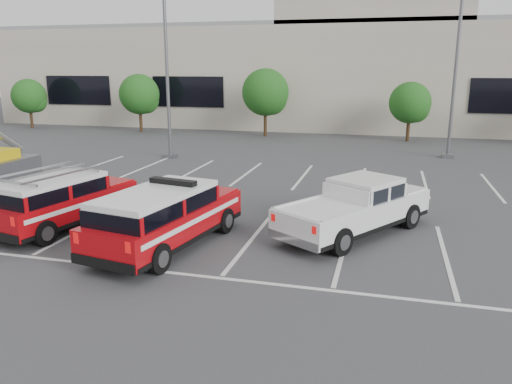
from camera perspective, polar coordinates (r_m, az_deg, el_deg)
ground at (r=14.77m, az=-0.52°, el=-5.49°), size 120.00×120.00×0.00m
stall_markings at (r=18.94m, az=3.09°, el=-1.04°), size 23.00×15.00×0.01m
convention_building at (r=45.41m, az=10.73°, el=13.61°), size 60.00×16.99×13.20m
tree_far_left at (r=45.62m, az=-24.38°, el=9.83°), size 2.77×2.77×3.99m
tree_left at (r=40.10m, az=-13.04°, el=10.67°), size 3.07×3.07×4.42m
tree_mid_left at (r=36.53m, az=1.24°, el=11.14°), size 3.37×3.37×4.85m
tree_mid_right at (r=35.56m, az=17.32°, el=9.56°), size 2.77×2.77×3.99m
light_pole_left at (r=27.97m, az=-10.18°, el=14.40°), size 0.90×0.60×10.24m
light_pole_mid at (r=29.59m, az=21.92°, el=13.60°), size 0.90×0.60×10.24m
fire_chief_suv at (r=14.19m, az=-10.31°, el=-3.28°), size 2.84×5.59×1.88m
white_pickup at (r=15.45m, az=11.32°, el=-2.29°), size 4.52×5.58×1.67m
ladder_suv at (r=16.84m, az=-21.38°, el=-1.32°), size 2.86×5.09×1.89m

